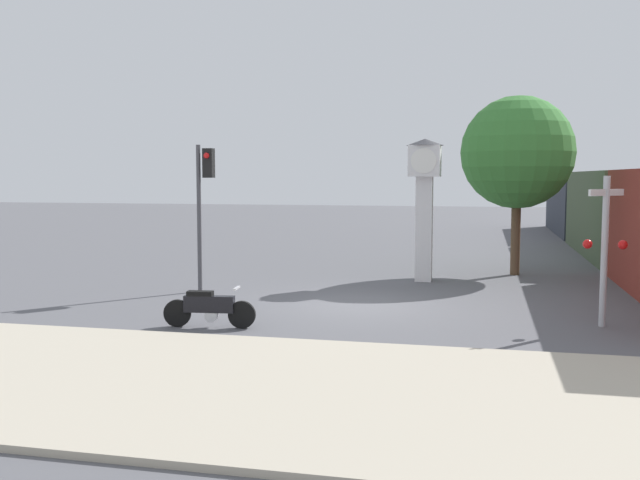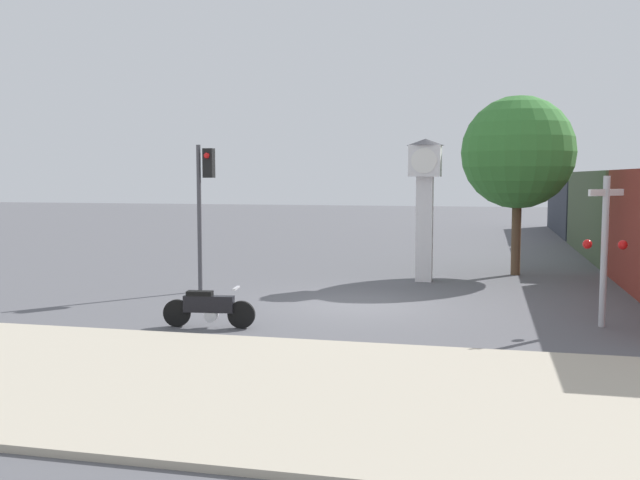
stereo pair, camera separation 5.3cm
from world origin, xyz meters
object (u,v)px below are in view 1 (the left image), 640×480
Objects in this scene: railroad_crossing_signal at (605,244)px; street_tree at (518,153)px; motorcycle at (209,308)px; freight_train at (618,214)px; traffic_light at (204,191)px; clock_tower at (425,187)px.

street_tree reaches higher than railroad_crossing_signal.
street_tree is (6.65, 9.88, 3.53)m from motorcycle.
street_tree reaches higher than motorcycle.
railroad_crossing_signal is (-2.79, -14.76, 0.07)m from freight_train.
motorcycle is at bearing -166.26° from railroad_crossing_signal.
motorcycle is 0.49× the size of traffic_light.
clock_tower is at bearing 126.20° from railroad_crossing_signal.
motorcycle is 0.34× the size of street_tree.
traffic_light is 10.35m from railroad_crossing_signal.
clock_tower is at bearing 57.33° from motorcycle.
freight_train is 8.40m from street_tree.
traffic_light is 1.26× the size of railroad_crossing_signal.
railroad_crossing_signal is at bearing -100.70° from freight_train.
motorcycle is at bearing -116.28° from clock_tower.
freight_train is (10.92, 16.75, 1.28)m from motorcycle.
freight_train is at bearing 51.63° from clock_tower.
freight_train is 15.02m from railroad_crossing_signal.
freight_train is at bearing 58.10° from street_tree.
clock_tower is 6.69m from traffic_light.
clock_tower reaches higher than railroad_crossing_signal.
clock_tower is at bearing -128.37° from freight_train.
street_tree is (2.79, 2.05, 1.08)m from clock_tower.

